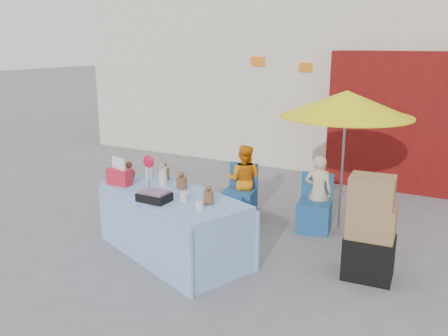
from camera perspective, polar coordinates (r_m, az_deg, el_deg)
The scene contains 10 objects.
ground at distance 6.71m, azimuth -3.20°, elevation -9.35°, with size 80.00×80.00×0.00m, color slate.
backdrop at distance 12.99m, azimuth 17.27°, elevation 15.78°, with size 14.00×8.00×7.80m.
market_table at distance 6.34m, azimuth -6.19°, elevation -6.61°, with size 2.43×1.77×1.34m.
chair_left at distance 7.71m, azimuth 1.93°, elevation -4.00°, with size 0.55×0.55×0.85m.
chair_right at distance 7.27m, azimuth 10.79°, elevation -5.47°, with size 0.55×0.55×0.85m.
vendor_orange at distance 7.73m, azimuth 2.42°, elevation -1.43°, with size 0.57×0.44×1.16m, color orange.
vendor_beige at distance 7.29m, azimuth 11.26°, elevation -2.83°, with size 0.42×0.27×1.14m, color beige.
umbrella at distance 7.07m, azimuth 14.51°, elevation 7.43°, with size 1.90×1.90×2.09m.
box_stack at distance 5.90m, azimuth 17.18°, elevation -7.34°, with size 0.61×0.51×1.27m.
tarp_bundle at distance 7.72m, azimuth -12.36°, elevation -5.34°, with size 0.57×0.46×0.26m, color gold.
Camera 1 is at (3.27, -5.17, 2.75)m, focal length 38.00 mm.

